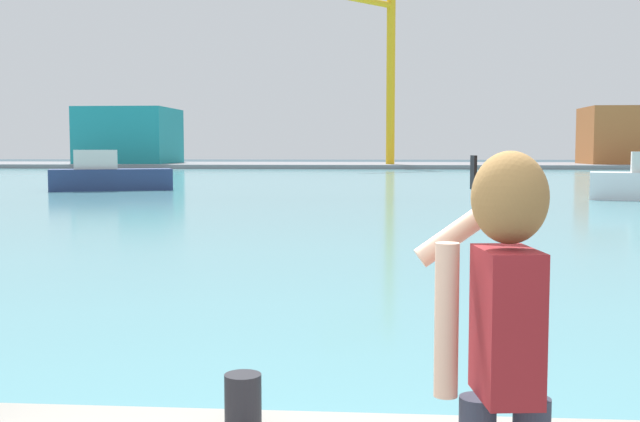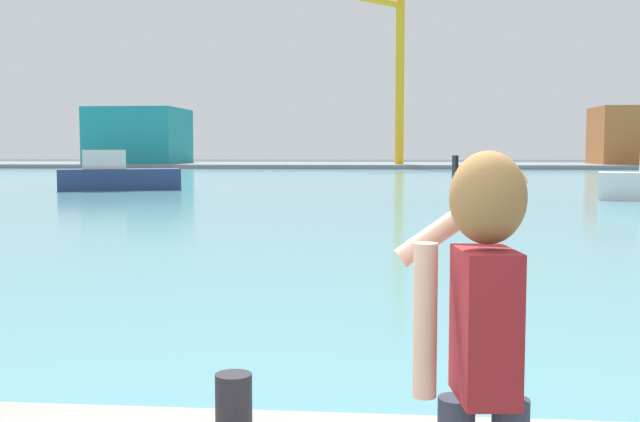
# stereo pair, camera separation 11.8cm
# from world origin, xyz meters

# --- Properties ---
(ground_plane) EXTENTS (220.00, 220.00, 0.00)m
(ground_plane) POSITION_xyz_m (0.00, 50.00, 0.00)
(ground_plane) COLOR #334751
(harbor_water) EXTENTS (140.00, 100.00, 0.02)m
(harbor_water) POSITION_xyz_m (0.00, 52.00, 0.01)
(harbor_water) COLOR #599EA8
(harbor_water) RESTS_ON ground_plane
(far_shore_dock) EXTENTS (140.00, 20.00, 0.49)m
(far_shore_dock) POSITION_xyz_m (0.00, 92.00, 0.24)
(far_shore_dock) COLOR gray
(far_shore_dock) RESTS_ON ground_plane
(person_photographer) EXTENTS (0.53, 0.55, 1.74)m
(person_photographer) POSITION_xyz_m (0.95, -0.13, 1.56)
(person_photographer) COLOR #2D3342
(person_photographer) RESTS_ON quay_promenade
(harbor_bollard) EXTENTS (0.23, 0.23, 0.38)m
(harbor_bollard) POSITION_xyz_m (-0.34, 1.55, 0.68)
(harbor_bollard) COLOR black
(harbor_bollard) RESTS_ON quay_promenade
(boat_moored) EXTENTS (6.74, 4.32, 2.17)m
(boat_moored) POSITION_xyz_m (-14.27, 37.59, 0.80)
(boat_moored) COLOR navy
(boat_moored) RESTS_ON harbor_water
(warehouse_left) EXTENTS (10.74, 11.20, 6.78)m
(warehouse_left) POSITION_xyz_m (-30.76, 90.71, 3.88)
(warehouse_left) COLOR teal
(warehouse_left) RESTS_ON far_shore_dock
(warehouse_right) EXTENTS (11.87, 8.27, 6.69)m
(warehouse_right) POSITION_xyz_m (30.38, 90.85, 3.83)
(warehouse_right) COLOR #B26633
(warehouse_right) RESTS_ON far_shore_dock
(port_crane) EXTENTS (8.10, 9.03, 18.91)m
(port_crane) POSITION_xyz_m (0.63, 85.84, 11.87)
(port_crane) COLOR yellow
(port_crane) RESTS_ON far_shore_dock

